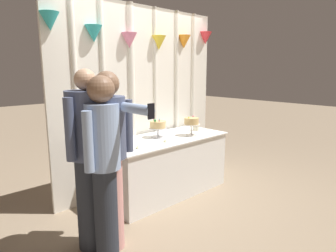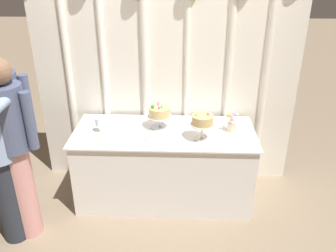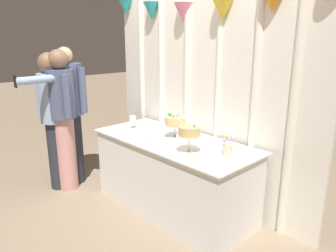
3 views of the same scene
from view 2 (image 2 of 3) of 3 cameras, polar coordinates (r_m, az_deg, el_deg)
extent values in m
plane|color=gray|center=(3.85, -0.62, -12.02)|extent=(24.00, 24.00, 0.00)
cube|color=white|center=(3.76, -0.30, 8.95)|extent=(2.76, 0.04, 2.54)
cylinder|color=white|center=(3.91, -15.71, 8.68)|extent=(0.07, 0.07, 2.54)
cylinder|color=white|center=(3.82, -10.25, 8.81)|extent=(0.07, 0.07, 2.54)
cylinder|color=white|center=(3.75, -3.63, 8.86)|extent=(0.09, 0.09, 2.54)
cylinder|color=white|center=(3.73, 2.98, 8.79)|extent=(0.06, 0.06, 2.54)
cylinder|color=white|center=(3.76, 9.71, 8.60)|extent=(0.07, 0.07, 2.54)
cylinder|color=white|center=(3.83, 15.40, 8.35)|extent=(0.07, 0.07, 2.54)
cube|color=white|center=(3.71, -0.57, -6.39)|extent=(1.75, 0.73, 0.77)
cube|color=white|center=(3.52, -0.60, -0.99)|extent=(1.80, 0.78, 0.01)
cylinder|color=silver|center=(3.59, -1.37, -0.20)|extent=(0.18, 0.18, 0.01)
cylinder|color=silver|center=(3.56, -1.38, 0.68)|extent=(0.03, 0.03, 0.11)
cylinder|color=silver|center=(3.53, -1.39, 1.56)|extent=(0.24, 0.24, 0.01)
cylinder|color=#DBB775|center=(3.51, -1.39, 2.31)|extent=(0.21, 0.21, 0.09)
cone|color=#2DB2B7|center=(3.48, -1.03, 3.22)|extent=(0.02, 0.02, 0.04)
cone|color=pink|center=(3.55, -1.58, 3.71)|extent=(0.03, 0.03, 0.04)
sphere|color=green|center=(3.48, -2.48, 3.18)|extent=(0.04, 0.04, 0.04)
cone|color=#DB333D|center=(3.46, -1.47, 3.03)|extent=(0.02, 0.02, 0.03)
cylinder|color=silver|center=(3.38, 5.43, -2.06)|extent=(0.15, 0.15, 0.01)
cylinder|color=silver|center=(3.34, 5.48, -0.92)|extent=(0.02, 0.02, 0.14)
cylinder|color=silver|center=(3.31, 5.54, 0.23)|extent=(0.23, 0.23, 0.01)
cylinder|color=#DBB775|center=(3.29, 5.57, 1.00)|extent=(0.20, 0.20, 0.09)
sphere|color=pink|center=(3.28, 6.46, 1.98)|extent=(0.03, 0.03, 0.03)
sphere|color=yellow|center=(3.26, 4.54, 1.84)|extent=(0.02, 0.02, 0.02)
cylinder|color=silver|center=(3.57, -10.87, -0.92)|extent=(0.06, 0.06, 0.00)
cylinder|color=silver|center=(3.55, -10.92, -0.39)|extent=(0.01, 0.01, 0.07)
cylinder|color=silver|center=(3.52, -11.02, 0.67)|extent=(0.08, 0.08, 0.07)
cylinder|color=beige|center=(3.55, 10.22, -0.06)|extent=(0.09, 0.09, 0.11)
sphere|color=#CC9EC6|center=(3.46, 10.28, 1.10)|extent=(0.04, 0.04, 0.04)
sphere|color=#E5C666|center=(3.48, 9.95, 1.70)|extent=(0.04, 0.04, 0.04)
sphere|color=#CC9EC6|center=(3.52, 10.14, 1.55)|extent=(0.04, 0.04, 0.04)
sphere|color=#CC9EC6|center=(3.55, 10.31, 1.98)|extent=(0.04, 0.04, 0.04)
sphere|color=white|center=(3.51, 11.01, 1.80)|extent=(0.03, 0.03, 0.03)
sphere|color=#E5C666|center=(3.50, 9.64, 1.69)|extent=(0.04, 0.04, 0.04)
cylinder|color=beige|center=(3.43, -10.97, -1.99)|extent=(0.04, 0.04, 0.01)
sphere|color=#F9CC4C|center=(3.42, -10.99, -1.74)|extent=(0.01, 0.01, 0.01)
cylinder|color=beige|center=(3.36, -3.52, -2.11)|extent=(0.05, 0.05, 0.02)
sphere|color=#F9CC4C|center=(3.35, -3.53, -1.85)|extent=(0.01, 0.01, 0.01)
cylinder|color=#282D38|center=(3.63, -23.28, -8.36)|extent=(0.35, 0.35, 0.90)
cylinder|color=#4C5675|center=(3.28, -21.60, 3.19)|extent=(0.08, 0.08, 0.54)
cylinder|color=#282D38|center=(3.48, -24.16, -10.72)|extent=(0.27, 0.27, 0.84)
cylinder|color=#D6938E|center=(3.48, -22.22, -9.80)|extent=(0.26, 0.26, 0.90)
cylinder|color=#4C5675|center=(3.13, -24.43, 1.16)|extent=(0.36, 0.36, 0.56)
cylinder|color=#4C5675|center=(3.03, -21.34, 0.76)|extent=(0.08, 0.08, 0.49)
camera|label=1|loc=(2.89, -76.96, -8.60)|focal=31.70mm
camera|label=3|loc=(2.35, 63.95, -3.18)|focal=34.05mm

